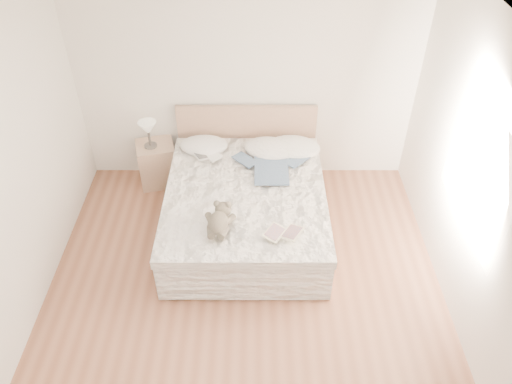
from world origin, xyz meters
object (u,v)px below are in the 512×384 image
(bed, at_px, (246,205))
(table_lamp, at_px, (148,129))
(teddy_bear, at_px, (218,228))
(childrens_book, at_px, (283,233))
(photo_book, at_px, (207,156))
(nightstand, at_px, (157,163))

(bed, xyz_separation_m, table_lamp, (-1.17, 0.80, 0.50))
(teddy_bear, bearing_deg, table_lamp, 126.32)
(childrens_book, bearing_deg, bed, 147.44)
(bed, xyz_separation_m, photo_book, (-0.45, 0.50, 0.32))
(nightstand, bearing_deg, bed, -36.28)
(nightstand, height_order, table_lamp, table_lamp)
(table_lamp, bearing_deg, childrens_book, -45.53)
(bed, bearing_deg, table_lamp, 145.54)
(nightstand, distance_m, photo_book, 0.82)
(nightstand, bearing_deg, childrens_book, -46.75)
(nightstand, distance_m, table_lamp, 0.53)
(bed, distance_m, table_lamp, 1.50)
(bed, bearing_deg, nightstand, 143.72)
(photo_book, distance_m, childrens_book, 1.52)
(photo_book, bearing_deg, bed, -78.01)
(table_lamp, relative_size, teddy_bear, 0.91)
(bed, height_order, photo_book, bed)
(table_lamp, relative_size, childrens_book, 0.99)
(photo_book, bearing_deg, childrens_book, -86.95)
(bed, height_order, teddy_bear, bed)
(table_lamp, bearing_deg, photo_book, -22.63)
(nightstand, xyz_separation_m, childrens_book, (1.51, -1.60, 0.35))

